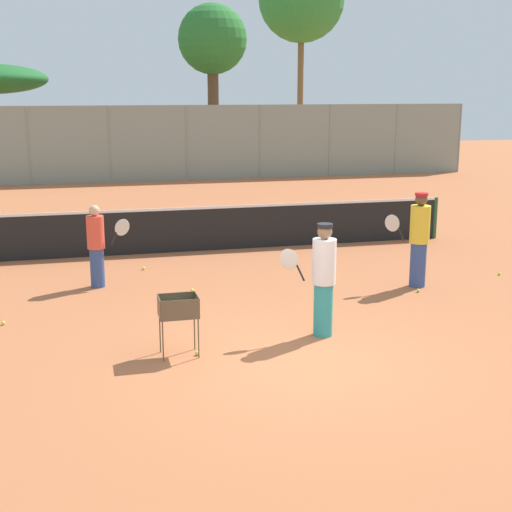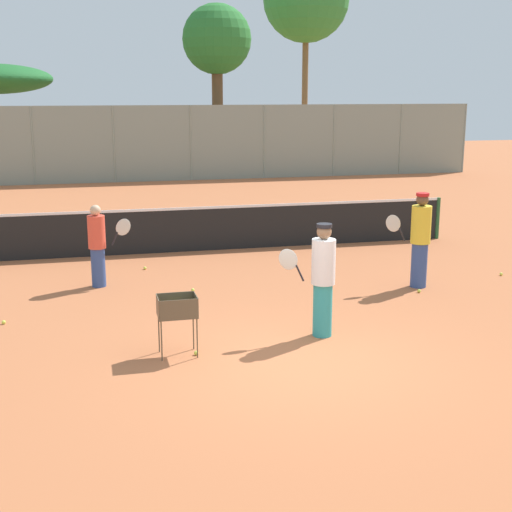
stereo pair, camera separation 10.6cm
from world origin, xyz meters
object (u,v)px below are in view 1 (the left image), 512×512
(ball_cart, at_px, (178,311))
(parked_car, at_px, (183,156))
(player_white_outfit, at_px, (97,245))
(tennis_net, at_px, (208,228))
(player_red_cap, at_px, (419,238))
(player_yellow_shirt, at_px, (323,278))

(ball_cart, distance_m, parked_car, 24.90)
(player_white_outfit, relative_size, parked_car, 0.39)
(ball_cart, xyz_separation_m, parked_car, (3.69, 24.62, -0.00))
(player_white_outfit, bearing_deg, ball_cart, -84.46)
(tennis_net, bearing_deg, player_white_outfit, -135.05)
(player_red_cap, distance_m, player_yellow_shirt, 3.57)
(tennis_net, distance_m, player_red_cap, 5.39)
(tennis_net, relative_size, ball_cart, 13.47)
(tennis_net, xyz_separation_m, parked_car, (2.03, 17.89, 0.10))
(ball_cart, bearing_deg, player_white_outfit, 103.99)
(player_yellow_shirt, bearing_deg, parked_car, -83.44)
(player_red_cap, bearing_deg, parked_car, -79.78)
(player_white_outfit, xyz_separation_m, ball_cart, (1.01, -4.07, -0.17))
(parked_car, bearing_deg, tennis_net, -96.49)
(player_red_cap, distance_m, ball_cart, 5.68)
(tennis_net, xyz_separation_m, player_red_cap, (3.41, -4.16, 0.40))
(player_yellow_shirt, relative_size, parked_car, 0.43)
(player_white_outfit, bearing_deg, tennis_net, 36.49)
(player_red_cap, bearing_deg, player_yellow_shirt, 46.08)
(player_white_outfit, xyz_separation_m, player_red_cap, (6.07, -1.50, 0.13))
(ball_cart, relative_size, parked_car, 0.21)
(player_red_cap, bearing_deg, ball_cart, 33.62)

